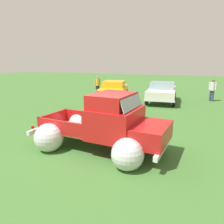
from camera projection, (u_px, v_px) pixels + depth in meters
name	position (u px, v px, depth m)	size (l,w,h in m)	color
ground_plane	(98.00, 147.00, 7.26)	(80.00, 80.00, 0.00)	#3D6B2D
vintage_pickup_truck	(108.00, 128.00, 6.91)	(4.77, 3.08, 1.96)	black
show_car_0	(114.00, 90.00, 15.94)	(2.60, 4.53, 1.43)	black
show_car_1	(162.00, 91.00, 15.13)	(2.21, 4.31, 1.43)	black
spectator_0	(98.00, 84.00, 18.51)	(0.48, 0.48, 1.61)	black
spectator_1	(97.00, 105.00, 9.73)	(0.54, 0.39, 1.61)	black
spectator_2	(212.00, 89.00, 15.41)	(0.53, 0.43, 1.64)	navy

